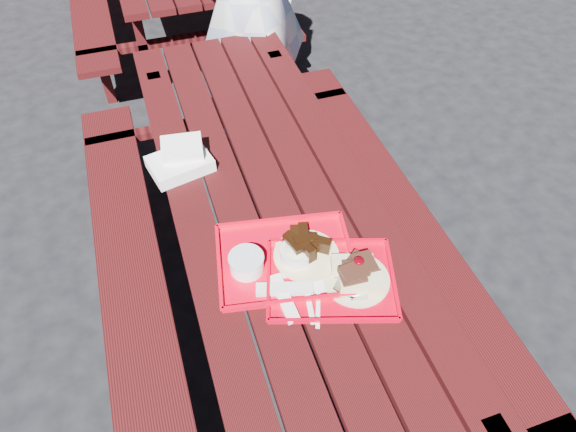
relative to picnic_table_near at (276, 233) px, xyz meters
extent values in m
plane|color=black|center=(0.00, 0.00, -0.56)|extent=(60.00, 60.00, 0.00)
cube|color=#3B0B0C|center=(-0.30, 0.00, 0.17)|extent=(0.14, 2.40, 0.04)
cube|color=#3B0B0C|center=(-0.15, 0.00, 0.17)|extent=(0.14, 2.40, 0.04)
cube|color=#3B0B0C|center=(0.00, 0.00, 0.17)|extent=(0.14, 2.40, 0.04)
cube|color=#3B0B0C|center=(0.15, 0.00, 0.17)|extent=(0.14, 2.40, 0.04)
cube|color=#3B0B0C|center=(0.30, 0.00, 0.17)|extent=(0.14, 2.40, 0.04)
cube|color=#3B0B0C|center=(-0.58, 0.00, -0.13)|extent=(0.25, 2.40, 0.04)
cube|color=#3B0B0C|center=(-0.58, 0.84, -0.35)|extent=(0.06, 0.06, 0.42)
cube|color=#3B0B0C|center=(0.58, 0.00, -0.13)|extent=(0.25, 2.40, 0.04)
cube|color=#3B0B0C|center=(0.58, -0.84, -0.35)|extent=(0.06, 0.06, 0.42)
cube|color=#3B0B0C|center=(0.58, 0.84, -0.35)|extent=(0.06, 0.06, 0.42)
cube|color=#3B0B0C|center=(-0.30, 0.96, -0.19)|extent=(0.06, 0.06, 0.75)
cube|color=#3B0B0C|center=(0.30, 0.96, -0.19)|extent=(0.06, 0.06, 0.75)
cube|color=#3B0B0C|center=(0.00, 0.96, -0.13)|extent=(1.40, 0.06, 0.04)
cube|color=#3B0B0C|center=(-0.58, 1.96, -0.35)|extent=(0.06, 0.06, 0.42)
cube|color=#3B0B0C|center=(0.58, 1.96, -0.35)|extent=(0.06, 0.06, 0.42)
cube|color=#3B0B0C|center=(-0.30, 1.84, -0.19)|extent=(0.06, 0.06, 0.75)
cube|color=#3B0B0C|center=(0.30, 1.84, -0.19)|extent=(0.06, 0.06, 0.75)
cube|color=#3B0B0C|center=(0.00, 1.84, -0.13)|extent=(1.40, 0.06, 0.04)
cube|color=red|center=(0.06, -0.40, 0.20)|extent=(0.47, 0.41, 0.01)
cube|color=red|center=(0.10, -0.26, 0.21)|extent=(0.38, 0.13, 0.02)
cube|color=red|center=(0.01, -0.54, 0.21)|extent=(0.38, 0.13, 0.02)
cube|color=red|center=(0.25, -0.46, 0.21)|extent=(0.10, 0.29, 0.02)
cube|color=red|center=(-0.13, -0.34, 0.21)|extent=(0.10, 0.29, 0.02)
cylinder|color=#C8BD8E|center=(0.14, -0.42, 0.20)|extent=(0.21, 0.21, 0.01)
cube|color=beige|center=(0.14, -0.46, 0.23)|extent=(0.15, 0.10, 0.04)
cube|color=beige|center=(0.14, -0.39, 0.23)|extent=(0.15, 0.10, 0.04)
ellipsoid|color=#4A0008|center=(0.14, -0.42, 0.31)|extent=(0.03, 0.03, 0.01)
cylinder|color=silver|center=(-0.02, -0.29, 0.23)|extent=(0.11, 0.11, 0.05)
ellipsoid|color=beige|center=(-0.02, -0.29, 0.24)|extent=(0.09, 0.09, 0.04)
cylinder|color=silver|center=(0.07, -0.28, 0.20)|extent=(0.11, 0.11, 0.01)
cube|color=white|center=(-0.10, -0.42, 0.21)|extent=(0.05, 0.18, 0.01)
cube|color=white|center=(-0.04, -0.46, 0.20)|extent=(0.04, 0.14, 0.01)
cube|color=white|center=(-0.01, -0.48, 0.20)|extent=(0.07, 0.15, 0.00)
cube|color=white|center=(0.02, -0.41, 0.20)|extent=(0.05, 0.05, 0.00)
cube|color=red|center=(-0.05, -0.28, 0.20)|extent=(0.48, 0.41, 0.01)
cube|color=red|center=(-0.02, -0.12, 0.21)|extent=(0.43, 0.09, 0.02)
cube|color=red|center=(-0.08, -0.44, 0.21)|extent=(0.43, 0.09, 0.02)
cube|color=red|center=(0.16, -0.32, 0.21)|extent=(0.07, 0.33, 0.02)
cube|color=red|center=(-0.26, -0.24, 0.21)|extent=(0.07, 0.33, 0.02)
cube|color=silver|center=(0.00, -0.29, 0.21)|extent=(0.17, 0.17, 0.01)
cylinder|color=beige|center=(0.02, -0.29, 0.21)|extent=(0.22, 0.22, 0.01)
cylinder|color=white|center=(-0.18, -0.28, 0.23)|extent=(0.11, 0.11, 0.05)
cylinder|color=silver|center=(-0.18, -0.28, 0.26)|extent=(0.11, 0.11, 0.01)
cube|color=white|center=(-0.09, -0.39, 0.21)|extent=(0.18, 0.09, 0.01)
cube|color=silver|center=(0.05, -0.41, 0.20)|extent=(0.06, 0.05, 0.00)
cube|color=white|center=(-0.29, 0.27, 0.22)|extent=(0.26, 0.21, 0.05)
cube|color=white|center=(-0.27, 0.31, 0.26)|extent=(0.17, 0.14, 0.04)
camera|label=1|loc=(-0.37, -1.25, 1.54)|focal=32.00mm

